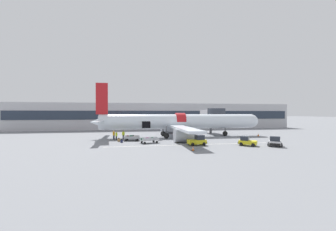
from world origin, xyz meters
The scene contains 17 objects.
ground_plane centered at (0.00, 0.00, 0.00)m, with size 500.00×500.00×0.00m, color slate.
apron_marking_line centered at (0.82, -4.52, 0.00)m, with size 27.62×0.32×0.01m.
terminal_strip centered at (0.00, 32.04, 4.15)m, with size 90.83×9.93×8.30m.
jet_bridge_stub centered at (11.10, 11.55, 4.53)m, with size 3.83×8.44×6.34m.
airplane centered at (1.18, 6.66, 3.14)m, with size 37.31×33.04×11.38m.
baggage_tug_lead centered at (13.46, -8.37, 0.67)m, with size 2.75×2.83×1.57m.
baggage_tug_mid centered at (9.54, -6.95, 0.64)m, with size 2.95×2.83×1.50m.
baggage_tug_rear centered at (1.89, -5.13, 0.70)m, with size 3.12×2.15×1.63m.
baggage_cart_loading centered at (-8.56, 2.10, 0.51)m, with size 3.80×2.34×1.06m.
baggage_cart_queued centered at (-5.60, -1.41, 0.50)m, with size 4.14×2.44×0.97m.
ground_crew_loader_a centered at (-10.27, 4.56, 0.91)m, with size 0.55×0.55×1.73m.
ground_crew_loader_b centered at (-12.10, 4.44, 0.95)m, with size 0.43×0.62×1.81m.
ground_crew_driver centered at (-11.56, 3.64, 0.85)m, with size 0.48×0.56×1.62m.
suitcase_on_tarmac_upright centered at (-10.39, -0.14, 0.25)m, with size 0.46×0.34×0.61m.
suitcase_on_tarmac_spare centered at (-10.96, 1.28, 0.29)m, with size 0.48×0.28×0.69m.
safety_cone_nose centered at (19.54, 5.03, 0.27)m, with size 0.60×0.60×0.59m.
safety_cone_engine_left centered at (-0.27, -9.75, 0.31)m, with size 0.43×0.43×0.67m.
Camera 1 is at (-8.59, -37.09, 5.24)m, focal length 22.00 mm.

